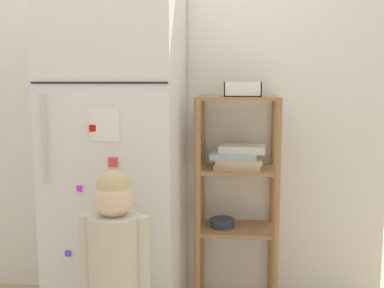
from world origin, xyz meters
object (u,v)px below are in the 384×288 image
at_px(refrigerator, 119,154).
at_px(pantry_shelf_unit, 237,179).
at_px(child_standing, 115,257).
at_px(fruit_bin, 245,90).

relative_size(refrigerator, pantry_shelf_unit, 1.51).
height_order(child_standing, fruit_bin, fruit_bin).
xyz_separation_m(refrigerator, fruit_bin, (0.66, 0.18, 0.33)).
distance_m(refrigerator, fruit_bin, 0.76).
relative_size(pantry_shelf_unit, fruit_bin, 6.16).
bearing_deg(pantry_shelf_unit, refrigerator, -164.76).
xyz_separation_m(refrigerator, child_standing, (0.12, -0.56, -0.35)).
distance_m(child_standing, fruit_bin, 1.14).
relative_size(refrigerator, child_standing, 1.96).
distance_m(pantry_shelf_unit, fruit_bin, 0.49).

